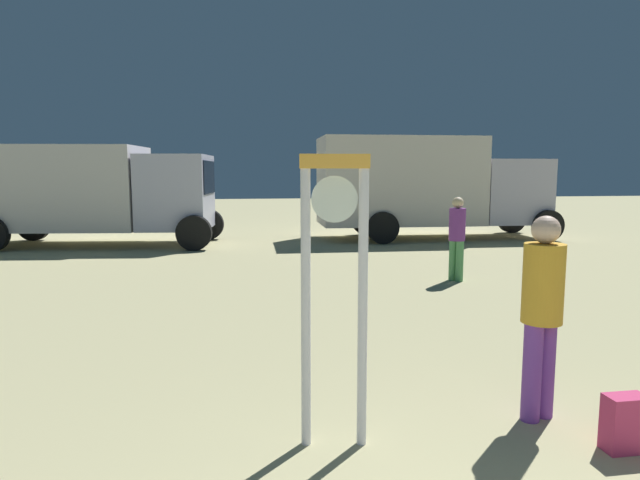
{
  "coord_description": "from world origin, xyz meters",
  "views": [
    {
      "loc": [
        -1.19,
        -0.96,
        1.99
      ],
      "look_at": [
        -0.2,
        5.26,
        1.2
      ],
      "focal_mm": 30.42,
      "sensor_mm": 36.0,
      "label": 1
    }
  ],
  "objects_px": {
    "standing_clock": "(334,273)",
    "person_distant": "(457,234)",
    "person_near_clock": "(542,307)",
    "backpack": "(624,423)",
    "box_truck_far": "(426,184)",
    "box_truck_near": "(79,190)"
  },
  "relations": [
    {
      "from": "person_distant",
      "to": "box_truck_near",
      "type": "relative_size",
      "value": 0.21
    },
    {
      "from": "standing_clock",
      "to": "person_near_clock",
      "type": "distance_m",
      "value": 1.75
    },
    {
      "from": "person_near_clock",
      "to": "backpack",
      "type": "height_order",
      "value": "person_near_clock"
    },
    {
      "from": "person_near_clock",
      "to": "box_truck_far",
      "type": "bearing_deg",
      "value": 74.28
    },
    {
      "from": "backpack",
      "to": "box_truck_far",
      "type": "distance_m",
      "value": 12.73
    },
    {
      "from": "box_truck_far",
      "to": "person_distant",
      "type": "bearing_deg",
      "value": -104.96
    },
    {
      "from": "person_near_clock",
      "to": "backpack",
      "type": "bearing_deg",
      "value": -59.98
    },
    {
      "from": "backpack",
      "to": "person_distant",
      "type": "relative_size",
      "value": 0.27
    },
    {
      "from": "person_distant",
      "to": "person_near_clock",
      "type": "bearing_deg",
      "value": -106.59
    },
    {
      "from": "standing_clock",
      "to": "person_distant",
      "type": "xyz_separation_m",
      "value": [
        3.32,
        5.58,
        -0.42
      ]
    },
    {
      "from": "standing_clock",
      "to": "person_distant",
      "type": "bearing_deg",
      "value": 59.2
    },
    {
      "from": "person_near_clock",
      "to": "box_truck_far",
      "type": "height_order",
      "value": "box_truck_far"
    },
    {
      "from": "box_truck_near",
      "to": "standing_clock",
      "type": "bearing_deg",
      "value": -67.88
    },
    {
      "from": "backpack",
      "to": "box_truck_far",
      "type": "bearing_deg",
      "value": 76.43
    },
    {
      "from": "backpack",
      "to": "box_truck_far",
      "type": "xyz_separation_m",
      "value": [
        2.97,
        12.3,
        1.42
      ]
    },
    {
      "from": "standing_clock",
      "to": "person_distant",
      "type": "distance_m",
      "value": 6.51
    },
    {
      "from": "person_distant",
      "to": "box_truck_far",
      "type": "bearing_deg",
      "value": 75.04
    },
    {
      "from": "box_truck_near",
      "to": "box_truck_far",
      "type": "height_order",
      "value": "box_truck_far"
    },
    {
      "from": "backpack",
      "to": "box_truck_near",
      "type": "bearing_deg",
      "value": 119.19
    },
    {
      "from": "box_truck_near",
      "to": "box_truck_far",
      "type": "xyz_separation_m",
      "value": [
        9.81,
        0.05,
        0.11
      ]
    },
    {
      "from": "person_near_clock",
      "to": "standing_clock",
      "type": "bearing_deg",
      "value": -175.09
    },
    {
      "from": "box_truck_near",
      "to": "box_truck_far",
      "type": "distance_m",
      "value": 9.81
    }
  ]
}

